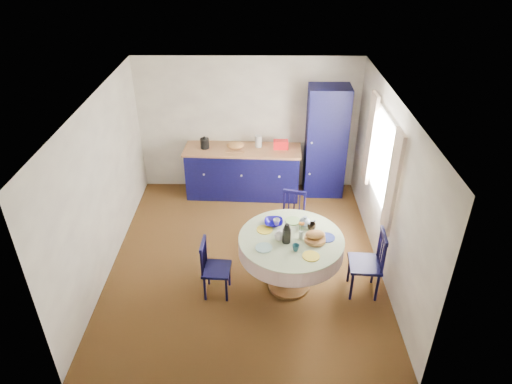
# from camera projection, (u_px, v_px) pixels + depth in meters

# --- Properties ---
(floor) EXTENTS (4.50, 4.50, 0.00)m
(floor) POSITION_uv_depth(u_px,v_px,m) (246.00, 257.00, 7.02)
(floor) COLOR black
(floor) RESTS_ON ground
(ceiling) EXTENTS (4.50, 4.50, 0.00)m
(ceiling) POSITION_uv_depth(u_px,v_px,m) (243.00, 102.00, 5.73)
(ceiling) COLOR white
(ceiling) RESTS_ON wall_back
(wall_back) EXTENTS (4.00, 0.02, 2.50)m
(wall_back) POSITION_uv_depth(u_px,v_px,m) (248.00, 125.00, 8.30)
(wall_back) COLOR white
(wall_back) RESTS_ON floor
(wall_left) EXTENTS (0.02, 4.50, 2.50)m
(wall_left) POSITION_uv_depth(u_px,v_px,m) (102.00, 187.00, 6.39)
(wall_left) COLOR white
(wall_left) RESTS_ON floor
(wall_right) EXTENTS (0.02, 4.50, 2.50)m
(wall_right) POSITION_uv_depth(u_px,v_px,m) (388.00, 188.00, 6.36)
(wall_right) COLOR white
(wall_right) RESTS_ON floor
(window) EXTENTS (0.10, 1.74, 1.45)m
(window) POSITION_uv_depth(u_px,v_px,m) (382.00, 161.00, 6.48)
(window) COLOR white
(window) RESTS_ON wall_right
(kitchen_counter) EXTENTS (2.13, 0.75, 1.18)m
(kitchen_counter) POSITION_uv_depth(u_px,v_px,m) (243.00, 171.00, 8.40)
(kitchen_counter) COLOR black
(kitchen_counter) RESTS_ON floor
(pantry_cabinet) EXTENTS (0.73, 0.54, 2.06)m
(pantry_cabinet) POSITION_uv_depth(u_px,v_px,m) (326.00, 142.00, 8.19)
(pantry_cabinet) COLOR black
(pantry_cabinet) RESTS_ON floor
(dining_table) EXTENTS (1.40, 1.40, 1.13)m
(dining_table) POSITION_uv_depth(u_px,v_px,m) (291.00, 246.00, 6.10)
(dining_table) COLOR brown
(dining_table) RESTS_ON floor
(chair_left) EXTENTS (0.39, 0.41, 0.86)m
(chair_left) POSITION_uv_depth(u_px,v_px,m) (214.00, 268.00, 6.15)
(chair_left) COLOR black
(chair_left) RESTS_ON floor
(chair_far) EXTENTS (0.47, 0.46, 0.89)m
(chair_far) POSITION_uv_depth(u_px,v_px,m) (292.00, 219.00, 7.13)
(chair_far) COLOR black
(chair_far) RESTS_ON floor
(chair_right) EXTENTS (0.45, 0.47, 0.99)m
(chair_right) POSITION_uv_depth(u_px,v_px,m) (368.00, 263.00, 6.14)
(chair_right) COLOR black
(chair_right) RESTS_ON floor
(mug_a) EXTENTS (0.12, 0.12, 0.10)m
(mug_a) POSITION_uv_depth(u_px,v_px,m) (279.00, 237.00, 5.97)
(mug_a) COLOR silver
(mug_a) RESTS_ON dining_table
(mug_b) EXTENTS (0.09, 0.09, 0.09)m
(mug_b) POSITION_uv_depth(u_px,v_px,m) (296.00, 248.00, 5.78)
(mug_b) COLOR #275866
(mug_b) RESTS_ON dining_table
(mug_c) EXTENTS (0.12, 0.12, 0.09)m
(mug_c) POSITION_uv_depth(u_px,v_px,m) (312.00, 226.00, 6.18)
(mug_c) COLOR black
(mug_c) RESTS_ON dining_table
(mug_d) EXTENTS (0.09, 0.09, 0.09)m
(mug_d) POSITION_uv_depth(u_px,v_px,m) (277.00, 222.00, 6.27)
(mug_d) COLOR silver
(mug_d) RESTS_ON dining_table
(cobalt_bowl) EXTENTS (0.26, 0.26, 0.06)m
(cobalt_bowl) POSITION_uv_depth(u_px,v_px,m) (274.00, 223.00, 6.28)
(cobalt_bowl) COLOR #090367
(cobalt_bowl) RESTS_ON dining_table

